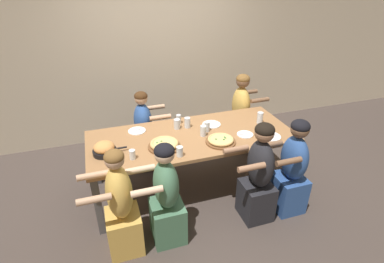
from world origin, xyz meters
TOP-DOWN VIEW (x-y plane):
  - ground_plane at (0.00, 0.00)m, footprint 18.00×18.00m
  - restaurant_back_panel at (0.00, 1.62)m, footprint 10.00×0.06m
  - dining_table at (0.00, 0.00)m, footprint 2.41×1.01m
  - pizza_board_main at (-0.37, -0.16)m, footprint 0.36×0.36m
  - pizza_board_second at (0.26, -0.26)m, footprint 0.34×0.34m
  - skillet_bowl at (-1.00, -0.10)m, footprint 0.36×0.25m
  - empty_plate_a at (0.86, -0.32)m, footprint 0.24×0.24m
  - empty_plate_b at (0.32, 0.18)m, footprint 0.23×0.23m
  - empty_plate_c at (0.60, -0.19)m, footprint 0.19×0.19m
  - empty_plate_d at (-0.60, 0.30)m, footprint 0.21×0.21m
  - drinking_glass_a at (-0.06, 0.35)m, footprint 0.06×0.06m
  - drinking_glass_b at (0.01, 0.21)m, footprint 0.07×0.07m
  - drinking_glass_c at (0.20, 0.04)m, footprint 0.07×0.07m
  - drinking_glass_d at (0.12, -0.05)m, footprint 0.07×0.07m
  - drinking_glass_e at (-0.12, 0.22)m, footprint 0.07×0.07m
  - drinking_glass_f at (-0.26, -0.38)m, footprint 0.07×0.07m
  - drinking_glass_g at (0.92, 0.04)m, footprint 0.08×0.08m
  - drinking_glass_h at (-0.74, -0.28)m, footprint 0.06×0.06m
  - diner_far_right at (1.01, 0.72)m, footprint 0.51×0.40m
  - diner_near_midright at (0.50, -0.72)m, footprint 0.51×0.40m
  - diner_near_left at (-0.93, -0.72)m, footprint 0.51×0.40m
  - diner_near_right at (0.92, -0.72)m, footprint 0.51×0.40m
  - diner_near_midleft at (-0.50, -0.72)m, footprint 0.51×0.40m
  - diner_far_midleft at (-0.46, 0.72)m, footprint 0.51×0.40m

SIDE VIEW (x-z plane):
  - ground_plane at x=0.00m, z-range 0.00..0.00m
  - diner_far_midleft at x=-0.46m, z-range -0.06..1.03m
  - diner_near_midleft at x=-0.50m, z-range -0.05..1.07m
  - diner_near_left at x=-0.93m, z-range -0.06..1.09m
  - diner_near_right at x=0.92m, z-range -0.05..1.09m
  - diner_near_midright at x=0.50m, z-range -0.05..1.12m
  - diner_far_right at x=1.01m, z-range -0.05..1.13m
  - dining_table at x=0.00m, z-range 0.31..1.05m
  - empty_plate_a at x=0.86m, z-range 0.74..0.76m
  - empty_plate_b at x=0.32m, z-range 0.74..0.76m
  - empty_plate_d at x=-0.60m, z-range 0.74..0.76m
  - empty_plate_c at x=0.60m, z-range 0.74..0.76m
  - pizza_board_second at x=0.26m, z-range 0.75..0.80m
  - pizza_board_main at x=-0.37m, z-range 0.75..0.81m
  - drinking_glass_h at x=-0.74m, z-range 0.74..0.84m
  - drinking_glass_f at x=-0.26m, z-range 0.74..0.85m
  - drinking_glass_a at x=-0.06m, z-range 0.74..0.86m
  - drinking_glass_c at x=0.20m, z-range 0.74..0.86m
  - drinking_glass_d at x=0.12m, z-range 0.74..0.87m
  - skillet_bowl at x=-1.00m, z-range 0.74..0.88m
  - drinking_glass_e at x=-0.12m, z-range 0.75..0.87m
  - drinking_glass_b at x=0.01m, z-range 0.75..0.88m
  - drinking_glass_g at x=0.92m, z-range 0.74..0.89m
  - restaurant_back_panel at x=0.00m, z-range 0.00..3.20m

